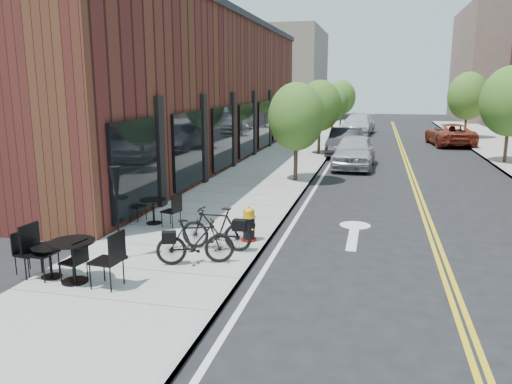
% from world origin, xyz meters
% --- Properties ---
extents(ground, '(120.00, 120.00, 0.00)m').
position_xyz_m(ground, '(0.00, 0.00, 0.00)').
color(ground, black).
rests_on(ground, ground).
extents(sidewalk_near, '(4.00, 70.00, 0.12)m').
position_xyz_m(sidewalk_near, '(-2.00, 10.00, 0.06)').
color(sidewalk_near, '#9E9B93').
rests_on(sidewalk_near, ground).
extents(building_near, '(5.00, 28.00, 7.00)m').
position_xyz_m(building_near, '(-6.50, 14.00, 3.50)').
color(building_near, '#491B17').
rests_on(building_near, ground).
extents(bg_building_left, '(8.00, 14.00, 10.00)m').
position_xyz_m(bg_building_left, '(-8.00, 48.00, 5.00)').
color(bg_building_left, '#726656').
rests_on(bg_building_left, ground).
extents(bg_building_right, '(10.00, 16.00, 12.00)m').
position_xyz_m(bg_building_right, '(16.00, 50.00, 6.00)').
color(bg_building_right, brown).
rests_on(bg_building_right, ground).
extents(tree_near_a, '(2.20, 2.20, 3.81)m').
position_xyz_m(tree_near_a, '(-0.60, 9.00, 2.60)').
color(tree_near_a, '#382B1E').
rests_on(tree_near_a, sidewalk_near).
extents(tree_near_b, '(2.30, 2.30, 3.98)m').
position_xyz_m(tree_near_b, '(-0.60, 17.00, 2.71)').
color(tree_near_b, '#382B1E').
rests_on(tree_near_b, sidewalk_near).
extents(tree_near_c, '(2.10, 2.10, 3.67)m').
position_xyz_m(tree_near_c, '(-0.60, 25.00, 2.53)').
color(tree_near_c, '#382B1E').
rests_on(tree_near_c, sidewalk_near).
extents(tree_near_d, '(2.40, 2.40, 4.11)m').
position_xyz_m(tree_near_d, '(-0.60, 33.00, 2.79)').
color(tree_near_d, '#382B1E').
rests_on(tree_near_d, sidewalk_near).
extents(tree_far_b, '(2.80, 2.80, 4.62)m').
position_xyz_m(tree_far_b, '(8.60, 16.00, 3.06)').
color(tree_far_b, '#382B1E').
rests_on(tree_far_b, sidewalk_far).
extents(tree_far_c, '(2.80, 2.80, 4.62)m').
position_xyz_m(tree_far_c, '(8.60, 28.00, 3.06)').
color(tree_far_c, '#382B1E').
rests_on(tree_far_c, sidewalk_far).
extents(fire_hydrant, '(0.41, 0.41, 0.85)m').
position_xyz_m(fire_hydrant, '(-0.43, 0.89, 0.52)').
color(fire_hydrant, maroon).
rests_on(fire_hydrant, sidewalk_near).
extents(bicycle_left, '(1.68, 0.50, 1.01)m').
position_xyz_m(bicycle_left, '(-0.98, 0.05, 0.62)').
color(bicycle_left, black).
rests_on(bicycle_left, sidewalk_near).
extents(bicycle_right, '(1.69, 1.04, 0.98)m').
position_xyz_m(bicycle_right, '(-1.11, -0.94, 0.61)').
color(bicycle_right, black).
rests_on(bicycle_right, sidewalk_near).
extents(bistro_set_a, '(1.60, 0.77, 0.84)m').
position_xyz_m(bistro_set_a, '(-3.60, -2.31, 0.54)').
color(bistro_set_a, black).
rests_on(bistro_set_a, sidewalk_near).
extents(bistro_set_b, '(2.00, 0.91, 1.07)m').
position_xyz_m(bistro_set_b, '(-3.02, -2.42, 0.66)').
color(bistro_set_b, black).
rests_on(bistro_set_b, sidewalk_near).
extents(bistro_set_c, '(1.67, 0.86, 0.88)m').
position_xyz_m(bistro_set_c, '(-3.32, 1.76, 0.56)').
color(bistro_set_c, black).
rests_on(bistro_set_c, sidewalk_near).
extents(patio_umbrella, '(0.33, 0.33, 2.02)m').
position_xyz_m(patio_umbrella, '(-2.84, -1.00, 1.57)').
color(patio_umbrella, black).
rests_on(patio_umbrella, sidewalk_near).
extents(parked_car_a, '(1.99, 4.62, 1.55)m').
position_xyz_m(parked_car_a, '(1.47, 13.30, 0.78)').
color(parked_car_a, '#A9ABB1').
rests_on(parked_car_a, ground).
extents(parked_car_b, '(1.80, 4.63, 1.50)m').
position_xyz_m(parked_car_b, '(0.80, 17.32, 0.75)').
color(parked_car_b, black).
rests_on(parked_car_b, ground).
extents(parked_car_c, '(2.79, 5.66, 1.58)m').
position_xyz_m(parked_car_c, '(1.00, 29.94, 0.79)').
color(parked_car_c, silver).
rests_on(parked_car_c, ground).
extents(parked_car_far, '(2.88, 5.31, 1.41)m').
position_xyz_m(parked_car_far, '(7.02, 23.68, 0.71)').
color(parked_car_far, maroon).
rests_on(parked_car_far, ground).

